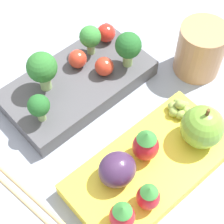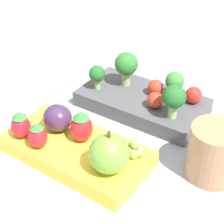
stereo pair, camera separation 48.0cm
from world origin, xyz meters
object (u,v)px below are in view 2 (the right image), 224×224
broccoli_floret_2 (97,75)px  strawberry_0 (84,128)px  broccoli_floret_0 (175,82)px  strawberry_1 (38,135)px  broccoli_floret_1 (126,65)px  apple (109,154)px  broccoli_floret_3 (174,98)px  cherry_tomato_2 (155,100)px  bento_box_savoury (143,103)px  grape_cluster (134,149)px  drinking_cup (214,152)px  cherry_tomato_1 (194,95)px  cherry_tomato_0 (156,87)px  bento_box_fruit (76,150)px  plum (57,118)px  chopsticks_pair (44,102)px  strawberry_2 (21,125)px

broccoli_floret_2 → strawberry_0: size_ratio=0.88×
broccoli_floret_0 → strawberry_1: broccoli_floret_0 is taller
broccoli_floret_1 → apple: (0.11, -0.18, -0.01)m
broccoli_floret_3 → cherry_tomato_2: broccoli_floret_3 is taller
broccoli_floret_2 → strawberry_1: broccoli_floret_2 is taller
bento_box_savoury → grape_cluster: 0.15m
strawberry_0 → strawberry_1: bearing=-129.9°
cherry_tomato_2 → grape_cluster: bearing=-69.9°
drinking_cup → strawberry_0: bearing=-154.1°
broccoli_floret_1 → broccoli_floret_3: size_ratio=1.10×
cherry_tomato_1 → cherry_tomato_0: bearing=-164.2°
strawberry_0 → grape_cluster: bearing=17.6°
broccoli_floret_3 → apple: apple is taller
cherry_tomato_2 → strawberry_1: 0.19m
cherry_tomato_2 → strawberry_0: (-0.03, -0.13, 0.01)m
bento_box_fruit → grape_cluster: grape_cluster is taller
cherry_tomato_0 → broccoli_floret_3: bearing=-34.6°
apple → plum: apple is taller
cherry_tomato_0 → cherry_tomato_1: 0.06m
bento_box_savoury → cherry_tomato_2: bearing=-23.7°
broccoli_floret_3 → grape_cluster: bearing=-87.6°
apple → cherry_tomato_0: bearing=106.2°
drinking_cup → chopsticks_pair: size_ratio=0.37×
strawberry_0 → strawberry_2: 0.09m
bento_box_savoury → strawberry_1: 0.20m
strawberry_2 → strawberry_1: bearing=0.3°
bento_box_savoury → cherry_tomato_1: 0.09m
apple → strawberry_0: apple is taller
cherry_tomato_1 → cherry_tomato_2: 0.06m
strawberry_2 → broccoli_floret_2: bearing=90.6°
cherry_tomato_1 → strawberry_1: 0.26m
strawberry_2 → drinking_cup: size_ratio=0.56×
broccoli_floret_3 → chopsticks_pair: (-0.21, -0.07, -0.06)m
broccoli_floret_1 → drinking_cup: broccoli_floret_1 is taller
strawberry_0 → grape_cluster: strawberry_0 is taller
cherry_tomato_0 → chopsticks_pair: (-0.15, -0.11, -0.04)m
strawberry_2 → grape_cluster: size_ratio=1.37×
broccoli_floret_1 → cherry_tomato_1: bearing=11.9°
broccoli_floret_2 → broccoli_floret_3: bearing=3.4°
broccoli_floret_3 → strawberry_1: 0.21m
cherry_tomato_0 → cherry_tomato_2: size_ratio=0.99×
broccoli_floret_0 → broccoli_floret_1: (-0.09, -0.02, 0.01)m
chopsticks_pair → strawberry_1: bearing=-44.1°
broccoli_floret_0 → broccoli_floret_1: bearing=-168.6°
broccoli_floret_3 → apple: (-0.00, -0.15, -0.01)m
bento_box_fruit → plum: (-0.04, 0.01, 0.03)m
strawberry_1 → grape_cluster: size_ratio=1.30×
broccoli_floret_2 → broccoli_floret_3: size_ratio=0.77×
bento_box_fruit → broccoli_floret_2: broccoli_floret_2 is taller
broccoli_floret_0 → apple: bearing=-82.6°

